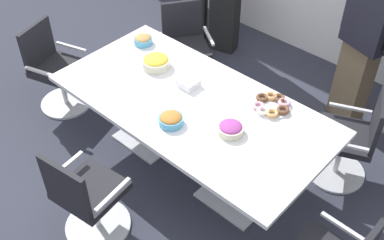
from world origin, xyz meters
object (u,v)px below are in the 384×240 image
at_px(donut_platter, 272,105).
at_px(napkin_pile, 189,83).
at_px(office_chair_4, 87,199).
at_px(office_chair_2, 185,50).
at_px(office_chair_3, 56,72).
at_px(conference_table, 192,113).
at_px(snack_bowl_pretzels, 171,119).
at_px(snack_bowl_chips_yellow, 156,62).
at_px(person_standing_2, 366,37).
at_px(snack_bowl_candy_mix, 231,128).
at_px(snack_bowl_cookies, 143,40).
at_px(office_chair_1, 350,142).

bearing_deg(donut_platter, napkin_pile, -159.78).
bearing_deg(office_chair_4, office_chair_2, 104.80).
height_order(office_chair_3, donut_platter, office_chair_3).
distance_m(conference_table, office_chair_4, 1.13).
bearing_deg(office_chair_4, office_chair_3, 144.35).
distance_m(snack_bowl_pretzels, snack_bowl_chips_yellow, 0.79).
bearing_deg(person_standing_2, snack_bowl_chips_yellow, 65.12).
height_order(office_chair_2, office_chair_4, same).
bearing_deg(person_standing_2, office_chair_3, 55.66).
bearing_deg(person_standing_2, snack_bowl_candy_mix, 98.98).
height_order(conference_table, person_standing_2, person_standing_2).
height_order(conference_table, napkin_pile, napkin_pile).
distance_m(office_chair_2, snack_bowl_cookies, 0.69).
bearing_deg(snack_bowl_pretzels, conference_table, 99.81).
height_order(snack_bowl_pretzels, donut_platter, snack_bowl_pretzels).
bearing_deg(snack_bowl_candy_mix, conference_table, 171.37).
distance_m(snack_bowl_candy_mix, donut_platter, 0.47).
height_order(person_standing_2, snack_bowl_pretzels, person_standing_2).
distance_m(office_chair_4, snack_bowl_cookies, 1.73).
bearing_deg(snack_bowl_pretzels, office_chair_1, 47.48).
bearing_deg(office_chair_1, snack_bowl_candy_mix, 121.39).
height_order(conference_table, office_chair_1, office_chair_1).
bearing_deg(snack_bowl_candy_mix, office_chair_4, -118.61).
relative_size(office_chair_4, snack_bowl_candy_mix, 4.42).
xyz_separation_m(person_standing_2, donut_platter, (-0.19, -1.18, -0.18)).
bearing_deg(office_chair_4, napkin_pile, 85.75).
relative_size(office_chair_1, office_chair_2, 1.00).
bearing_deg(office_chair_2, snack_bowl_cookies, 30.95).
xyz_separation_m(office_chair_2, office_chair_3, (-0.72, -1.19, 0.00)).
distance_m(office_chair_2, office_chair_4, 2.18).
xyz_separation_m(snack_bowl_pretzels, snack_bowl_chips_yellow, (-0.64, 0.46, 0.01)).
bearing_deg(snack_bowl_cookies, snack_bowl_chips_yellow, -26.79).
distance_m(office_chair_4, donut_platter, 1.66).
distance_m(office_chair_3, donut_platter, 2.31).
relative_size(office_chair_2, snack_bowl_candy_mix, 4.42).
xyz_separation_m(office_chair_3, person_standing_2, (2.36, 1.86, 0.55)).
bearing_deg(snack_bowl_chips_yellow, conference_table, -14.80).
bearing_deg(snack_bowl_chips_yellow, napkin_pile, -1.59).
xyz_separation_m(office_chair_3, snack_bowl_cookies, (0.69, 0.62, 0.39)).
distance_m(office_chair_1, office_chair_4, 2.27).
xyz_separation_m(conference_table, snack_bowl_cookies, (-0.96, 0.34, 0.17)).
bearing_deg(snack_bowl_candy_mix, office_chair_2, 144.86).
height_order(office_chair_3, snack_bowl_pretzels, office_chair_3).
bearing_deg(snack_bowl_candy_mix, snack_bowl_pretzels, -150.39).
distance_m(office_chair_3, snack_bowl_chips_yellow, 1.22).
distance_m(office_chair_3, napkin_pile, 1.58).
bearing_deg(office_chair_4, snack_bowl_cookies, 113.11).
height_order(snack_bowl_pretzels, snack_bowl_candy_mix, snack_bowl_pretzels).
relative_size(office_chair_1, snack_bowl_cookies, 5.03).
bearing_deg(snack_bowl_pretzels, office_chair_3, 179.04).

